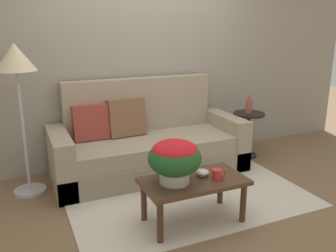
{
  "coord_description": "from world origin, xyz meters",
  "views": [
    {
      "loc": [
        -1.53,
        -3.01,
        1.7
      ],
      "look_at": [
        -0.17,
        0.09,
        0.74
      ],
      "focal_mm": 37.92,
      "sensor_mm": 36.0,
      "label": 1
    }
  ],
  "objects_px": {
    "couch": "(147,145)",
    "coffee_mug": "(217,174)",
    "side_table": "(248,127)",
    "table_vase": "(249,106)",
    "floor_lamp": "(16,69)",
    "potted_plant": "(175,158)",
    "coffee_table": "(194,186)",
    "snack_bowl": "(203,172)"
  },
  "relations": [
    {
      "from": "couch",
      "to": "floor_lamp",
      "type": "xyz_separation_m",
      "value": [
        -1.34,
        -0.03,
        0.97
      ]
    },
    {
      "from": "coffee_table",
      "to": "side_table",
      "type": "bearing_deg",
      "value": 39.63
    },
    {
      "from": "coffee_table",
      "to": "floor_lamp",
      "type": "height_order",
      "value": "floor_lamp"
    },
    {
      "from": "potted_plant",
      "to": "coffee_mug",
      "type": "height_order",
      "value": "potted_plant"
    },
    {
      "from": "coffee_table",
      "to": "potted_plant",
      "type": "relative_size",
      "value": 2.01
    },
    {
      "from": "coffee_table",
      "to": "snack_bowl",
      "type": "bearing_deg",
      "value": 17.42
    },
    {
      "from": "coffee_table",
      "to": "table_vase",
      "type": "bearing_deg",
      "value": 39.92
    },
    {
      "from": "side_table",
      "to": "couch",
      "type": "bearing_deg",
      "value": 177.52
    },
    {
      "from": "side_table",
      "to": "coffee_mug",
      "type": "height_order",
      "value": "side_table"
    },
    {
      "from": "floor_lamp",
      "to": "table_vase",
      "type": "xyz_separation_m",
      "value": [
        2.75,
        -0.02,
        -0.61
      ]
    },
    {
      "from": "side_table",
      "to": "potted_plant",
      "type": "bearing_deg",
      "value": -143.87
    },
    {
      "from": "couch",
      "to": "coffee_mug",
      "type": "bearing_deg",
      "value": -83.16
    },
    {
      "from": "coffee_mug",
      "to": "table_vase",
      "type": "distance_m",
      "value": 1.81
    },
    {
      "from": "couch",
      "to": "potted_plant",
      "type": "bearing_deg",
      "value": -99.57
    },
    {
      "from": "floor_lamp",
      "to": "coffee_mug",
      "type": "height_order",
      "value": "floor_lamp"
    },
    {
      "from": "floor_lamp",
      "to": "coffee_mug",
      "type": "bearing_deg",
      "value": -40.91
    },
    {
      "from": "side_table",
      "to": "table_vase",
      "type": "relative_size",
      "value": 2.62
    },
    {
      "from": "couch",
      "to": "side_table",
      "type": "relative_size",
      "value": 3.74
    },
    {
      "from": "snack_bowl",
      "to": "table_vase",
      "type": "distance_m",
      "value": 1.79
    },
    {
      "from": "floor_lamp",
      "to": "table_vase",
      "type": "distance_m",
      "value": 2.82
    },
    {
      "from": "side_table",
      "to": "potted_plant",
      "type": "relative_size",
      "value": 1.32
    },
    {
      "from": "side_table",
      "to": "floor_lamp",
      "type": "distance_m",
      "value": 2.89
    },
    {
      "from": "table_vase",
      "to": "couch",
      "type": "bearing_deg",
      "value": 177.85
    },
    {
      "from": "table_vase",
      "to": "potted_plant",
      "type": "bearing_deg",
      "value": -143.6
    },
    {
      "from": "floor_lamp",
      "to": "snack_bowl",
      "type": "bearing_deg",
      "value": -40.08
    },
    {
      "from": "coffee_table",
      "to": "potted_plant",
      "type": "height_order",
      "value": "potted_plant"
    },
    {
      "from": "coffee_mug",
      "to": "table_vase",
      "type": "xyz_separation_m",
      "value": [
        1.25,
        1.28,
        0.24
      ]
    },
    {
      "from": "coffee_table",
      "to": "table_vase",
      "type": "xyz_separation_m",
      "value": [
        1.44,
        1.2,
        0.34
      ]
    },
    {
      "from": "couch",
      "to": "coffee_mug",
      "type": "distance_m",
      "value": 1.35
    },
    {
      "from": "potted_plant",
      "to": "coffee_mug",
      "type": "bearing_deg",
      "value": -13.01
    },
    {
      "from": "couch",
      "to": "floor_lamp",
      "type": "distance_m",
      "value": 1.65
    },
    {
      "from": "side_table",
      "to": "coffee_mug",
      "type": "distance_m",
      "value": 1.79
    },
    {
      "from": "floor_lamp",
      "to": "potted_plant",
      "type": "height_order",
      "value": "floor_lamp"
    },
    {
      "from": "couch",
      "to": "snack_bowl",
      "type": "bearing_deg",
      "value": -86.48
    },
    {
      "from": "table_vase",
      "to": "side_table",
      "type": "bearing_deg",
      "value": -59.66
    },
    {
      "from": "couch",
      "to": "potted_plant",
      "type": "xyz_separation_m",
      "value": [
        -0.21,
        -1.25,
        0.31
      ]
    },
    {
      "from": "side_table",
      "to": "floor_lamp",
      "type": "bearing_deg",
      "value": 179.45
    },
    {
      "from": "coffee_mug",
      "to": "snack_bowl",
      "type": "xyz_separation_m",
      "value": [
        -0.08,
        0.11,
        -0.01
      ]
    },
    {
      "from": "potted_plant",
      "to": "table_vase",
      "type": "height_order",
      "value": "table_vase"
    },
    {
      "from": "couch",
      "to": "coffee_mug",
      "type": "relative_size",
      "value": 17.02
    },
    {
      "from": "side_table",
      "to": "snack_bowl",
      "type": "distance_m",
      "value": 1.77
    },
    {
      "from": "coffee_mug",
      "to": "table_vase",
      "type": "relative_size",
      "value": 0.58
    }
  ]
}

